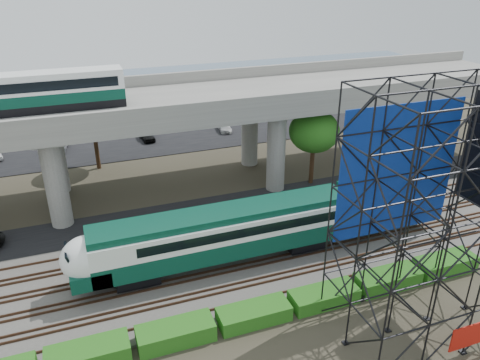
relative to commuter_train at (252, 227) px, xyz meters
name	(u,v)px	position (x,y,z in m)	size (l,w,h in m)	color
ground	(218,284)	(-3.33, -2.00, -2.88)	(140.00, 140.00, 0.00)	#474233
ballast_bed	(210,267)	(-3.33, 0.00, -2.78)	(90.00, 12.00, 0.20)	slate
service_road	(182,215)	(-3.33, 8.50, -2.84)	(90.00, 5.00, 0.08)	black
parking_lot	(139,133)	(-3.33, 32.00, -2.84)	(90.00, 18.00, 0.08)	black
harbor_water	(118,93)	(-3.33, 54.00, -2.87)	(140.00, 40.00, 0.03)	#4A5F7B
rail_tracks	(210,265)	(-3.33, 0.00, -2.60)	(90.00, 9.52, 0.16)	#472D1E
commuter_train	(252,227)	(0.00, 0.00, 0.00)	(29.30, 3.06, 4.30)	black
overpass	(156,111)	(-4.01, 14.00, 5.33)	(80.00, 12.00, 12.40)	#9E9B93
scaffold_tower	(428,221)	(6.57, -9.98, 4.59)	(9.36, 6.36, 15.00)	black
hedge_strip	(254,314)	(-2.32, -6.30, -2.32)	(34.60, 1.80, 1.20)	#1D6116
trees	(114,142)	(-8.00, 14.17, 2.69)	(40.94, 16.94, 7.69)	#382314
parked_cars	(148,128)	(-2.12, 31.65, -2.21)	(37.64, 9.58, 1.24)	white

